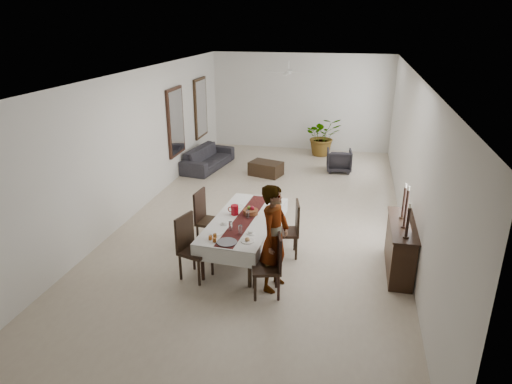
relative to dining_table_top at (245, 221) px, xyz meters
The scene contains 87 objects.
floor 1.91m from the dining_table_top, 88.14° to the left, with size 6.00×12.00×0.00m, color #C1B29A.
ceiling 3.07m from the dining_table_top, 88.14° to the left, with size 6.00×12.00×0.02m, color white.
wall_back 7.83m from the dining_table_top, 89.57° to the left, with size 6.00×0.02×3.20m, color silver.
wall_front 4.32m from the dining_table_top, 89.22° to the right, with size 6.00×0.02×3.20m, color silver.
wall_left 3.56m from the dining_table_top, 148.83° to the left, with size 0.02×12.00×3.20m, color silver.
wall_right 3.65m from the dining_table_top, 30.20° to the left, with size 0.02×12.00×3.20m, color silver.
dining_table_top is the anchor object (origin of this frame).
table_leg_fl 1.23m from the dining_table_top, 114.48° to the right, with size 0.07×0.07×0.67m, color black.
table_leg_fr 1.23m from the dining_table_top, 72.27° to the right, with size 0.07×0.07×0.67m, color black.
table_leg_bl 1.23m from the dining_table_top, 107.73° to the left, with size 0.07×0.07×0.67m, color black.
table_leg_br 1.23m from the dining_table_top, 65.52° to the left, with size 0.07×0.07×0.67m, color black.
tablecloth_top 0.03m from the dining_table_top, ahead, with size 1.13×2.48×0.01m, color silver.
tablecloth_drape_left 0.57m from the dining_table_top, behind, with size 0.01×2.48×0.29m, color white.
tablecloth_drape_right 0.57m from the dining_table_top, ahead, with size 0.01×2.48×0.29m, color silver.
tablecloth_drape_near 1.24m from the dining_table_top, 93.37° to the right, with size 1.13×0.01×0.29m, color silver.
tablecloth_drape_far 1.24m from the dining_table_top, 86.63° to the left, with size 1.13×0.01×0.29m, color white.
table_runner 0.04m from the dining_table_top, ahead, with size 0.34×2.40×0.00m, color #4F1816.
red_pitcher 0.31m from the dining_table_top, 145.66° to the left, with size 0.14×0.14×0.19m, color maroon.
pitcher_handle 0.38m from the dining_table_top, 152.50° to the left, with size 0.12×0.12×0.02m, color maroon.
wine_glass_near 0.65m from the dining_table_top, 82.92° to the right, with size 0.07×0.07×0.16m, color white.
wine_glass_mid 0.55m from the dining_table_top, 103.68° to the right, with size 0.07×0.07×0.16m, color white.
wine_glass_far 0.13m from the dining_table_top, 41.63° to the left, with size 0.07×0.07×0.16m, color silver.
teacup_right 0.65m from the dining_table_top, 66.81° to the right, with size 0.09×0.09×0.06m, color white.
saucer_right 0.65m from the dining_table_top, 66.81° to the right, with size 0.14×0.14×0.01m, color white.
teacup_left 0.45m from the dining_table_top, 133.98° to the right, with size 0.09×0.09×0.06m, color white.
saucer_left 0.44m from the dining_table_top, 133.98° to the right, with size 0.14×0.14×0.01m, color silver.
plate_near_right 0.92m from the dining_table_top, 73.24° to the right, with size 0.23×0.23×0.01m, color silver.
bread_near_right 0.92m from the dining_table_top, 73.24° to the right, with size 0.09×0.09×0.09m, color tan.
plate_near_left 0.78m from the dining_table_top, 115.18° to the right, with size 0.23×0.23×0.01m, color white.
plate_far_left 0.61m from the dining_table_top, 116.82° to the left, with size 0.23×0.23×0.01m, color silver.
serving_tray 1.01m from the dining_table_top, 93.37° to the right, with size 0.35×0.35×0.02m, color #414146.
jam_jar_a 1.06m from the dining_table_top, 104.89° to the right, with size 0.06×0.06×0.07m, color brown.
jam_jar_b 1.03m from the dining_table_top, 110.79° to the right, with size 0.06×0.06×0.07m, color #974D16.
jam_jar_c 0.92m from the dining_table_top, 109.73° to the right, with size 0.06×0.06×0.07m, color brown.
fruit_basket 0.26m from the dining_table_top, 75.32° to the left, with size 0.29×0.29×0.10m, color brown.
fruit_red 0.31m from the dining_table_top, 70.12° to the left, with size 0.09×0.09×0.09m, color maroon.
fruit_green 0.31m from the dining_table_top, 84.58° to the left, with size 0.08×0.08×0.08m, color #5C8A29.
chair_right_near_seat 1.45m from the dining_table_top, 62.31° to the right, with size 0.46×0.46×0.05m, color black.
chair_right_near_leg_fl 1.73m from the dining_table_top, 57.41° to the right, with size 0.05×0.05×0.45m, color black.
chair_right_near_leg_fr 1.39m from the dining_table_top, 52.53° to the right, with size 0.05×0.05×0.45m, color black.
chair_right_near_leg_bl 1.66m from the dining_table_top, 70.36° to the right, with size 0.05×0.05×0.45m, color black.
chair_right_near_leg_br 1.31m from the dining_table_top, 69.01° to the right, with size 0.05×0.05×0.45m, color black.
chair_right_near_back 1.50m from the dining_table_top, 54.51° to the right, with size 0.46×0.04×0.58m, color black.
chair_right_far_seat 0.81m from the dining_table_top, ahead, with size 0.46×0.46×0.05m, color black.
chair_right_far_leg_fl 1.10m from the dining_table_top, ahead, with size 0.05×0.05×0.45m, color black.
chair_right_far_leg_fr 1.08m from the dining_table_top, 20.20° to the left, with size 0.05×0.05×0.45m, color black.
chair_right_far_leg_bl 0.79m from the dining_table_top, ahead, with size 0.05×0.05×0.45m, color black.
chair_right_far_leg_br 0.77m from the dining_table_top, 25.12° to the left, with size 0.05×0.05×0.45m, color black.
chair_right_far_back 0.99m from the dining_table_top, ahead, with size 0.46×0.04×0.58m, color black.
chair_left_near_seat 1.20m from the dining_table_top, 121.51° to the right, with size 0.48×0.48×0.05m, color black.
chair_left_near_leg_fl 1.17m from the dining_table_top, 134.46° to the right, with size 0.05×0.05×0.48m, color black.
chair_left_near_leg_fr 1.51m from the dining_table_top, 127.10° to the right, with size 0.05×0.05×0.48m, color black.
chair_left_near_leg_bl 1.06m from the dining_table_top, 113.11° to the right, with size 0.05×0.05×0.48m, color black.
chair_left_near_leg_br 1.42m from the dining_table_top, 111.22° to the right, with size 0.05×0.05×0.48m, color black.
chair_left_near_back 1.27m from the dining_table_top, 131.16° to the right, with size 0.48×0.04×0.61m, color black.
chair_left_far_seat 0.80m from the dining_table_top, 164.36° to the left, with size 0.48×0.48×0.05m, color black.
chair_left_far_leg_fl 1.11m from the dining_table_top, 155.12° to the left, with size 0.05×0.05×0.47m, color black.
chair_left_far_leg_fr 1.07m from the dining_table_top, behind, with size 0.05×0.05×0.47m, color black.
chair_left_far_leg_bl 0.80m from the dining_table_top, 144.13° to the left, with size 0.05×0.05×0.47m, color black.
chair_left_far_leg_br 0.73m from the dining_table_top, behind, with size 0.05×0.05×0.47m, color black.
chair_left_far_back 1.00m from the dining_table_top, 166.38° to the left, with size 0.48×0.04×0.61m, color black.
woman 1.29m from the dining_table_top, 53.65° to the right, with size 0.67×0.44×1.83m, color gray.
sideboard_body 2.85m from the dining_table_top, ahead, with size 0.40×1.49×0.89m, color black.
sideboard_top 2.85m from the dining_table_top, ahead, with size 0.44×1.55×0.03m, color black.
candlestick_near_base 2.91m from the dining_table_top, 11.44° to the right, with size 0.10×0.10×0.03m, color black.
candlestick_near_shaft 2.94m from the dining_table_top, 11.44° to the right, with size 0.05×0.05×0.50m, color black.
candlestick_near_candle 3.00m from the dining_table_top, 11.44° to the right, with size 0.04×0.04×0.08m, color white.
candlestick_mid_base 2.85m from the dining_table_top, ahead, with size 0.10×0.10×0.03m, color black.
candlestick_mid_shaft 2.90m from the dining_table_top, ahead, with size 0.05×0.05×0.64m, color black.
candlestick_mid_candle 2.99m from the dining_table_top, ahead, with size 0.04×0.04×0.08m, color silver.
candlestick_far_base 2.86m from the dining_table_top, ahead, with size 0.10×0.10×0.03m, color black.
candlestick_far_shaft 2.89m from the dining_table_top, ahead, with size 0.05×0.05×0.55m, color black.
candlestick_far_candle 2.97m from the dining_table_top, ahead, with size 0.04×0.04×0.08m, color silver.
sofa 5.56m from the dining_table_top, 115.17° to the left, with size 2.11×0.83×0.62m, color #2C292F.
armchair 5.73m from the dining_table_top, 74.58° to the left, with size 0.70×0.72×0.66m, color #252227.
coffee_table 4.74m from the dining_table_top, 96.24° to the left, with size 0.89×0.59×0.39m, color black.
potted_plant 7.19m from the dining_table_top, 82.83° to the left, with size 1.15×1.00×1.27m, color #325622.
mirror_frame_near 5.01m from the dining_table_top, 126.10° to the left, with size 0.06×1.05×1.85m, color black.
mirror_glass_near 4.99m from the dining_table_top, 125.77° to the left, with size 0.01×0.90×1.70m, color silver.
mirror_frame_far 6.80m from the dining_table_top, 115.52° to the left, with size 0.06×1.05×1.85m, color black.
mirror_glass_far 6.78m from the dining_table_top, 115.25° to the left, with size 0.01×0.90×1.70m, color white.
fan_rod 5.35m from the dining_table_top, 89.31° to the left, with size 0.04×0.04×0.20m, color white.
fan_hub 5.26m from the dining_table_top, 89.31° to the left, with size 0.16×0.16×0.08m, color white.
fan_blade_n 5.58m from the dining_table_top, 89.36° to the left, with size 0.10×0.55×0.01m, color silver.
fan_blade_s 4.95m from the dining_table_top, 89.25° to the left, with size 0.10×0.55×0.01m, color white.
fan_blade_e 5.28m from the dining_table_top, 85.12° to the left, with size 0.55×0.10×0.01m, color silver.
fan_blade_w 5.27m from the dining_table_top, 93.50° to the left, with size 0.55×0.10×0.01m, color silver.
Camera 1 is at (1.82, -9.36, 4.26)m, focal length 32.00 mm.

